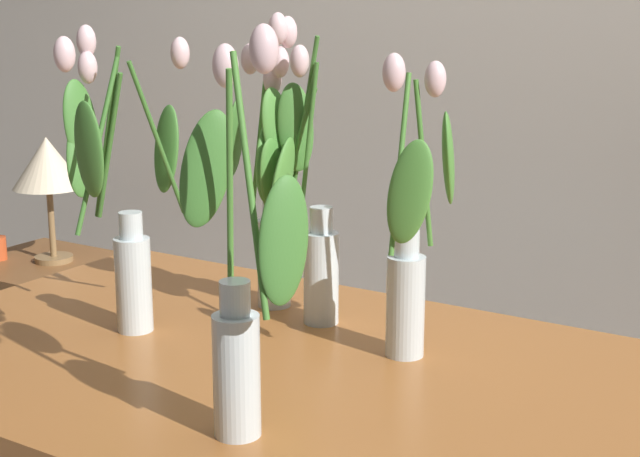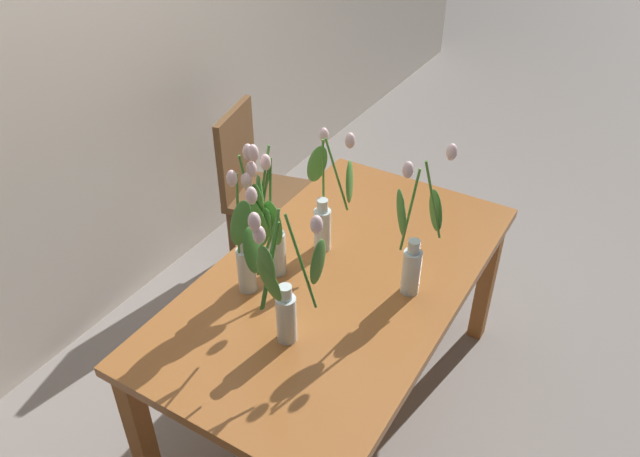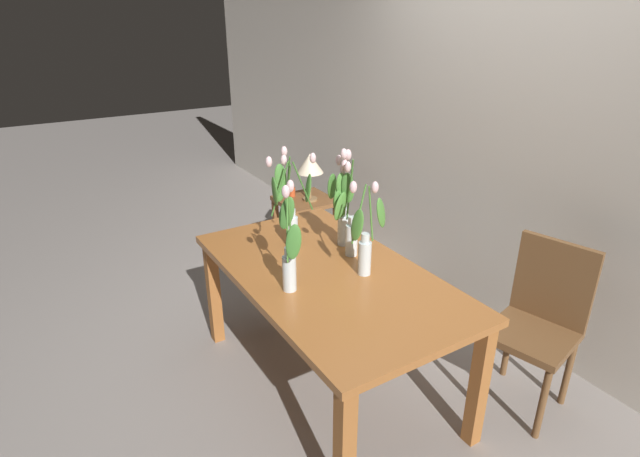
# 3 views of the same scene
# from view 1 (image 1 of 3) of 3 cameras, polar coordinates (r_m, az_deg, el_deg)

# --- Properties ---
(room_wall_rear) EXTENTS (9.00, 0.10, 2.70)m
(room_wall_rear) POSITION_cam_1_polar(r_m,az_deg,el_deg) (2.73, 15.13, 13.20)
(room_wall_rear) COLOR silver
(room_wall_rear) RESTS_ON ground
(dining_table) EXTENTS (1.60, 0.90, 0.74)m
(dining_table) POSITION_cam_1_polar(r_m,az_deg,el_deg) (1.64, -1.03, -11.46)
(dining_table) COLOR #A3602D
(dining_table) RESTS_ON ground
(tulip_vase_0) EXTENTS (0.17, 0.14, 0.58)m
(tulip_vase_0) POSITION_cam_1_polar(r_m,az_deg,el_deg) (1.78, -1.22, 1.29)
(tulip_vase_0) COLOR silver
(tulip_vase_0) RESTS_ON dining_table
(tulip_vase_1) EXTENTS (0.18, 0.29, 0.57)m
(tulip_vase_1) POSITION_cam_1_polar(r_m,az_deg,el_deg) (1.77, -12.13, 1.47)
(tulip_vase_1) COLOR silver
(tulip_vase_1) RESTS_ON dining_table
(tulip_vase_2) EXTENTS (0.13, 0.23, 0.53)m
(tulip_vase_2) POSITION_cam_1_polar(r_m,az_deg,el_deg) (1.60, 5.64, -1.71)
(tulip_vase_2) COLOR silver
(tulip_vase_2) RESTS_ON dining_table
(tulip_vase_3) EXTENTS (0.21, 0.12, 0.59)m
(tulip_vase_3) POSITION_cam_1_polar(r_m,az_deg,el_deg) (1.87, -3.02, 0.90)
(tulip_vase_3) COLOR silver
(tulip_vase_3) RESTS_ON dining_table
(tulip_vase_4) EXTENTS (0.24, 0.15, 0.58)m
(tulip_vase_4) POSITION_cam_1_polar(r_m,az_deg,el_deg) (1.30, -5.00, -4.90)
(tulip_vase_4) COLOR silver
(tulip_vase_4) RESTS_ON dining_table
(side_table) EXTENTS (0.44, 0.44, 0.55)m
(side_table) POSITION_cam_1_polar(r_m,az_deg,el_deg) (3.14, -16.69, -3.96)
(side_table) COLOR brown
(side_table) RESTS_ON ground
(table_lamp) EXTENTS (0.22, 0.22, 0.40)m
(table_lamp) POSITION_cam_1_polar(r_m,az_deg,el_deg) (3.02, -16.32, 3.67)
(table_lamp) COLOR olive
(table_lamp) RESTS_ON side_table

